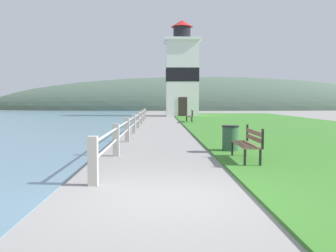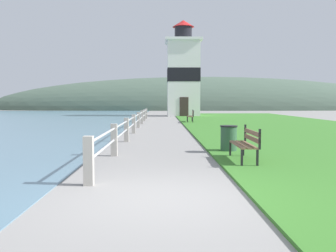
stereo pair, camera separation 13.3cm
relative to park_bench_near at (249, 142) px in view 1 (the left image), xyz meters
The scene contains 8 objects.
ground_plane 4.25m from the park_bench_near, 121.76° to the right, with size 160.00×160.00×0.00m, color gray.
grass_verge 13.74m from the park_bench_near, 67.52° to the left, with size 12.00×48.81×0.06m.
seawall_railing 11.33m from the park_bench_near, 108.47° to the left, with size 0.18×26.84×0.94m.
park_bench_near is the anchor object (origin of this frame).
park_bench_midway 18.01m from the park_bench_near, 90.06° to the left, with size 0.55×1.75×0.94m.
lighthouse 30.48m from the park_bench_near, 89.83° to the left, with size 3.82×3.82×10.09m.
trash_bin 1.94m from the park_bench_near, 93.29° to the left, with size 0.54×0.54×0.84m.
distant_hillside 59.24m from the park_bench_near, 84.40° to the left, with size 80.00×16.00×12.00m.
Camera 1 is at (-0.12, -6.05, 1.60)m, focal length 40.00 mm.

